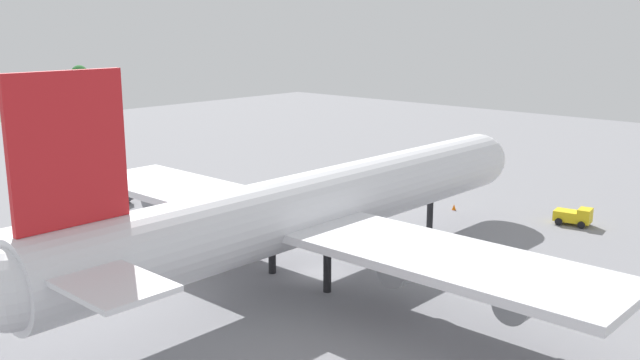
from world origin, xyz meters
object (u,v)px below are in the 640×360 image
Objects in this scene: fuel_truck at (574,216)px; cargo_airplane at (318,206)px; safety_cone_nose at (454,207)px; baggage_tug at (113,195)px.

cargo_airplane is at bearing 161.44° from fuel_truck.
cargo_airplane is 83.25× the size of safety_cone_nose.
baggage_tug reaches higher than fuel_truck.
fuel_truck reaches higher than safety_cone_nose.
cargo_airplane is 29.06m from safety_cone_nose.
baggage_tug is (1.22, 37.22, -5.49)m from cargo_airplane.
fuel_truck is 5.80× the size of safety_cone_nose.
baggage_tug is 43.60m from safety_cone_nose.
fuel_truck is (31.93, -10.72, -5.55)m from cargo_airplane.
cargo_airplane is 11.21× the size of baggage_tug.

